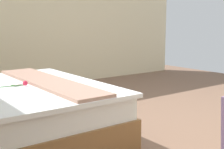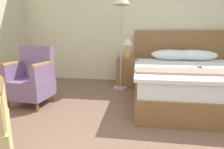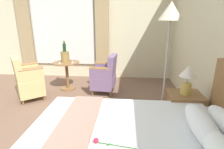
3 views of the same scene
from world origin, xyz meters
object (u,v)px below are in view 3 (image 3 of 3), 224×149
at_px(nightstand, 183,113).
at_px(side_table_round, 67,72).
at_px(floor_lamp_brass, 170,25).
at_px(wine_glass_near_bucket, 59,59).
at_px(armchair_by_window, 105,76).
at_px(bedside_lamp, 187,76).
at_px(champagne_bucket, 65,55).
at_px(armchair_facing_bed, 28,80).
at_px(wine_glass_near_edge, 72,58).

relative_size(nightstand, side_table_round, 0.91).
height_order(floor_lamp_brass, wine_glass_near_bucket, floor_lamp_brass).
height_order(wine_glass_near_bucket, armchair_by_window, armchair_by_window).
bearing_deg(nightstand, floor_lamp_brass, -111.75).
distance_m(nightstand, wine_glass_near_bucket, 2.79).
xyz_separation_m(bedside_lamp, wine_glass_near_bucket, (-1.40, -2.37, -0.09)).
distance_m(floor_lamp_brass, champagne_bucket, 2.60).
bearing_deg(wine_glass_near_bucket, armchair_facing_bed, -44.93).
bearing_deg(wine_glass_near_edge, floor_lamp_brass, 52.84).
distance_m(champagne_bucket, wine_glass_near_bucket, 0.21).
distance_m(bedside_lamp, wine_glass_near_bucket, 2.75).
distance_m(champagne_bucket, armchair_by_window, 1.09).
distance_m(armchair_by_window, armchair_facing_bed, 1.63).
height_order(floor_lamp_brass, armchair_by_window, floor_lamp_brass).
bearing_deg(armchair_facing_bed, wine_glass_near_edge, 127.09).
relative_size(nightstand, wine_glass_near_bucket, 4.04).
xyz_separation_m(nightstand, armchair_facing_bed, (-0.89, -2.88, 0.11)).
xyz_separation_m(nightstand, bedside_lamp, (-0.00, 0.00, 0.56)).
relative_size(armchair_by_window, armchair_facing_bed, 0.96).
relative_size(bedside_lamp, armchair_by_window, 0.46).
xyz_separation_m(bedside_lamp, champagne_bucket, (-1.59, -2.29, -0.04)).
bearing_deg(champagne_bucket, bedside_lamp, 55.27).
bearing_deg(armchair_facing_bed, nightstand, 72.77).
height_order(champagne_bucket, armchair_by_window, champagne_bucket).
height_order(nightstand, bedside_lamp, bedside_lamp).
height_order(wine_glass_near_bucket, armchair_facing_bed, armchair_facing_bed).
relative_size(floor_lamp_brass, armchair_facing_bed, 2.00).
xyz_separation_m(nightstand, wine_glass_near_bucket, (-1.40, -2.37, 0.47)).
height_order(side_table_round, armchair_facing_bed, armchair_facing_bed).
xyz_separation_m(nightstand, wine_glass_near_edge, (-1.49, -2.09, 0.47)).
bearing_deg(champagne_bucket, wine_glass_near_bucket, -21.77).
bearing_deg(wine_glass_near_bucket, side_table_round, 135.81).
bearing_deg(armchair_by_window, floor_lamp_brass, 39.39).
relative_size(floor_lamp_brass, wine_glass_near_bucket, 12.31).
height_order(nightstand, armchair_facing_bed, armchair_facing_bed).
height_order(champagne_bucket, wine_glass_near_edge, champagne_bucket).
relative_size(nightstand, wine_glass_near_edge, 3.99).
relative_size(champagne_bucket, armchair_by_window, 0.57).
xyz_separation_m(champagne_bucket, wine_glass_near_edge, (0.10, 0.20, -0.04)).
distance_m(wine_glass_near_bucket, armchair_by_window, 1.12).
height_order(bedside_lamp, armchair_by_window, bedside_lamp).
xyz_separation_m(bedside_lamp, floor_lamp_brass, (-0.11, -0.28, 0.68)).
height_order(bedside_lamp, wine_glass_near_bucket, bedside_lamp).
bearing_deg(wine_glass_near_edge, armchair_by_window, 81.64).
xyz_separation_m(side_table_round, wine_glass_near_bucket, (0.12, -0.11, 0.35)).
height_order(side_table_round, armchair_by_window, armchair_by_window).
relative_size(nightstand, armchair_by_window, 0.68).
bearing_deg(champagne_bucket, side_table_round, 29.52).
xyz_separation_m(side_table_round, armchair_facing_bed, (0.63, -0.62, -0.00)).
height_order(floor_lamp_brass, wine_glass_near_edge, floor_lamp_brass).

